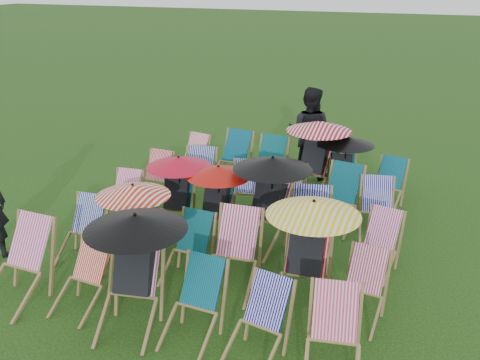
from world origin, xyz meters
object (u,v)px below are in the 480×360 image
(deckchair_5, at_px, (334,339))
(person_rear, at_px, (309,133))
(deckchair_0, at_px, (16,264))
(deckchair_29, at_px, (387,185))

(deckchair_5, xyz_separation_m, person_rear, (-1.69, 5.56, 0.47))
(deckchair_0, distance_m, person_rear, 6.10)
(person_rear, bearing_deg, deckchair_0, 70.07)
(deckchair_29, relative_size, person_rear, 0.47)
(deckchair_5, distance_m, deckchair_29, 4.55)
(deckchair_29, bearing_deg, deckchair_5, -78.92)
(person_rear, bearing_deg, deckchair_29, 151.26)
(deckchair_0, height_order, deckchair_29, deckchair_0)
(deckchair_5, height_order, deckchair_29, deckchair_5)
(person_rear, bearing_deg, deckchair_5, 109.24)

